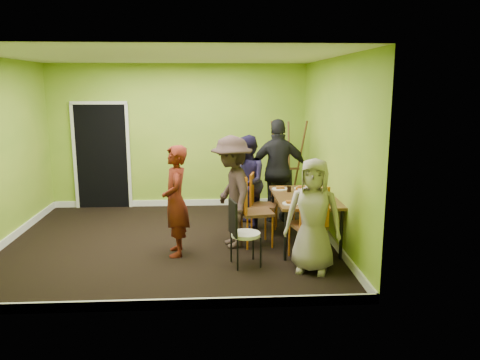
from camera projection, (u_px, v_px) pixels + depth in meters
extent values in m
plane|color=black|center=(171.00, 242.00, 7.26)|extent=(5.00, 5.00, 0.00)
cube|color=#73A32A|center=(179.00, 136.00, 9.18)|extent=(5.00, 0.04, 2.80)
cube|color=#73A32A|center=(147.00, 184.00, 4.78)|extent=(5.00, 0.04, 2.80)
cube|color=#73A32A|center=(333.00, 151.00, 7.12)|extent=(0.04, 4.50, 2.80)
cube|color=white|center=(165.00, 56.00, 6.70)|extent=(5.00, 4.50, 0.04)
cube|color=black|center=(102.00, 156.00, 9.14)|extent=(1.00, 0.05, 2.04)
cube|color=white|center=(244.00, 186.00, 9.43)|extent=(0.50, 0.04, 0.55)
cylinder|color=black|center=(285.00, 236.00, 6.44)|extent=(0.04, 0.04, 0.71)
cylinder|color=black|center=(341.00, 235.00, 6.49)|extent=(0.04, 0.04, 0.71)
cylinder|color=black|center=(273.00, 210.00, 7.79)|extent=(0.04, 0.04, 0.71)
cylinder|color=black|center=(319.00, 209.00, 7.84)|extent=(0.04, 0.04, 0.71)
cube|color=brown|center=(305.00, 197.00, 7.07)|extent=(0.90, 1.50, 0.04)
cylinder|color=orange|center=(255.00, 216.00, 7.89)|extent=(0.03, 0.03, 0.46)
cylinder|color=orange|center=(252.00, 221.00, 7.55)|extent=(0.03, 0.03, 0.46)
cylinder|color=orange|center=(275.00, 217.00, 7.83)|extent=(0.03, 0.03, 0.46)
cylinder|color=orange|center=(273.00, 223.00, 7.49)|extent=(0.03, 0.03, 0.46)
cube|color=brown|center=(264.00, 205.00, 7.64)|extent=(0.49, 0.49, 0.04)
cube|color=orange|center=(252.00, 189.00, 7.62)|extent=(0.12, 0.38, 0.51)
cylinder|color=orange|center=(242.00, 226.00, 7.24)|extent=(0.03, 0.03, 0.51)
cylinder|color=orange|center=(247.00, 233.00, 6.88)|extent=(0.03, 0.03, 0.51)
cylinder|color=orange|center=(266.00, 224.00, 7.33)|extent=(0.03, 0.03, 0.51)
cylinder|color=orange|center=(272.00, 231.00, 6.96)|extent=(0.03, 0.03, 0.51)
cube|color=brown|center=(257.00, 212.00, 7.05)|extent=(0.52, 0.52, 0.05)
cube|color=orange|center=(243.00, 194.00, 6.95)|extent=(0.10, 0.43, 0.56)
cylinder|color=orange|center=(289.00, 210.00, 8.32)|extent=(0.02, 0.02, 0.41)
cylinder|color=orange|center=(272.00, 211.00, 8.27)|extent=(0.02, 0.02, 0.41)
cylinder|color=orange|center=(294.00, 215.00, 8.02)|extent=(0.02, 0.02, 0.41)
cylinder|color=orange|center=(277.00, 216.00, 7.97)|extent=(0.02, 0.02, 0.41)
cube|color=brown|center=(283.00, 202.00, 8.11)|extent=(0.40, 0.40, 0.04)
cube|color=orange|center=(281.00, 186.00, 8.22)|extent=(0.35, 0.07, 0.45)
cylinder|color=orange|center=(300.00, 248.00, 6.28)|extent=(0.03, 0.03, 0.50)
cylinder|color=orange|center=(325.00, 245.00, 6.38)|extent=(0.03, 0.03, 0.50)
cylinder|color=orange|center=(289.00, 239.00, 6.63)|extent=(0.03, 0.03, 0.50)
cylinder|color=orange|center=(314.00, 237.00, 6.73)|extent=(0.03, 0.03, 0.50)
cube|color=brown|center=(307.00, 225.00, 6.45)|extent=(0.53, 0.53, 0.04)
cube|color=orange|center=(315.00, 208.00, 6.20)|extent=(0.42, 0.13, 0.55)
cylinder|color=black|center=(231.00, 247.00, 6.41)|extent=(0.02, 0.02, 0.42)
cylinder|color=black|center=(238.00, 255.00, 6.11)|extent=(0.02, 0.02, 0.42)
cylinder|color=black|center=(253.00, 245.00, 6.50)|extent=(0.02, 0.02, 0.42)
cylinder|color=black|center=(261.00, 253.00, 6.20)|extent=(0.02, 0.02, 0.42)
cylinder|color=white|center=(246.00, 234.00, 6.26)|extent=(0.39, 0.39, 0.05)
cube|color=black|center=(233.00, 218.00, 6.16)|extent=(0.11, 0.35, 0.47)
cylinder|color=brown|center=(275.00, 166.00, 8.99)|extent=(0.25, 0.41, 1.75)
cylinder|color=brown|center=(298.00, 165.00, 9.02)|extent=(0.25, 0.41, 1.75)
cylinder|color=brown|center=(289.00, 168.00, 8.76)|extent=(0.04, 0.40, 1.71)
cube|color=brown|center=(287.00, 169.00, 8.97)|extent=(0.47, 0.04, 0.04)
cylinder|color=white|center=(280.00, 189.00, 7.50)|extent=(0.26, 0.26, 0.01)
cylinder|color=white|center=(291.00, 204.00, 6.58)|extent=(0.24, 0.24, 0.01)
cylinder|color=white|center=(302.00, 188.00, 7.55)|extent=(0.24, 0.24, 0.01)
cylinder|color=white|center=(311.00, 205.00, 6.48)|extent=(0.27, 0.27, 0.01)
cylinder|color=white|center=(321.00, 193.00, 7.19)|extent=(0.22, 0.22, 0.01)
cylinder|color=white|center=(324.00, 199.00, 6.82)|extent=(0.25, 0.25, 0.01)
cylinder|color=white|center=(307.00, 189.00, 7.00)|extent=(0.06, 0.06, 0.22)
cylinder|color=blue|center=(324.00, 194.00, 6.69)|extent=(0.07, 0.07, 0.22)
cylinder|color=orange|center=(297.00, 190.00, 7.29)|extent=(0.04, 0.04, 0.08)
cylinder|color=black|center=(289.00, 189.00, 7.32)|extent=(0.06, 0.06, 0.09)
cylinder|color=black|center=(308.00, 188.00, 7.42)|extent=(0.06, 0.06, 0.09)
cylinder|color=black|center=(321.00, 199.00, 6.67)|extent=(0.06, 0.06, 0.09)
imported|color=white|center=(298.00, 197.00, 6.80)|extent=(0.12, 0.12, 0.10)
imported|color=white|center=(319.00, 193.00, 7.04)|extent=(0.09, 0.09, 0.09)
imported|color=#56170E|center=(176.00, 201.00, 6.59)|extent=(0.44, 0.61, 1.58)
imported|color=#1A1535|center=(246.00, 182.00, 7.83)|extent=(0.62, 0.79, 1.58)
imported|color=#332322|center=(232.00, 192.00, 6.94)|extent=(0.82, 1.18, 1.67)
imported|color=black|center=(278.00, 171.00, 8.24)|extent=(1.08, 0.47, 1.82)
imported|color=gray|center=(313.00, 216.00, 6.01)|extent=(0.84, 0.68, 1.49)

